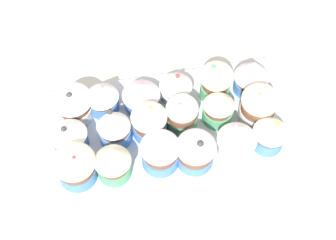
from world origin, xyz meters
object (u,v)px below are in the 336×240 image
at_px(cupcake_8, 149,121).
at_px(cupcake_13, 102,96).
at_px(cupcake_2, 160,152).
at_px(cupcake_9, 182,113).
at_px(baking_tray, 168,131).
at_px(cupcake_3, 196,150).
at_px(cupcake_12, 73,104).
at_px(cupcake_7, 114,125).
at_px(cupcake_6, 69,137).
at_px(cupcake_15, 176,86).
at_px(cupcake_1, 113,160).
at_px(cupcake_16, 216,81).
at_px(cupcake_17, 252,76).
at_px(cupcake_10, 219,106).
at_px(cupcake_4, 237,138).
at_px(cupcake_0, 75,165).
at_px(cupcake_5, 270,133).
at_px(cupcake_11, 259,105).

bearing_deg(cupcake_8, cupcake_13, 137.73).
relative_size(cupcake_2, cupcake_9, 0.91).
distance_m(cupcake_9, cupcake_13, 0.14).
xyz_separation_m(baking_tray, cupcake_8, (-0.03, 0.00, 0.04)).
relative_size(cupcake_3, cupcake_12, 1.00).
xyz_separation_m(cupcake_3, cupcake_7, (-0.12, 0.07, 0.00)).
bearing_deg(cupcake_3, cupcake_9, 95.40).
bearing_deg(cupcake_6, cupcake_13, 48.29).
bearing_deg(cupcake_15, cupcake_1, -134.56).
height_order(cupcake_1, cupcake_16, cupcake_1).
height_order(cupcake_16, cupcake_17, cupcake_16).
relative_size(cupcake_6, cupcake_10, 1.02).
bearing_deg(cupcake_8, cupcake_15, 47.88).
height_order(cupcake_6, cupcake_9, cupcake_6).
distance_m(cupcake_2, cupcake_4, 0.13).
distance_m(cupcake_4, cupcake_9, 0.10).
distance_m(cupcake_4, cupcake_13, 0.24).
distance_m(cupcake_8, cupcake_16, 0.14).
relative_size(baking_tray, cupcake_13, 5.82).
bearing_deg(cupcake_10, cupcake_15, 136.01).
xyz_separation_m(cupcake_12, cupcake_16, (0.25, -0.00, 0.01)).
distance_m(baking_tray, cupcake_2, 0.08).
distance_m(cupcake_2, cupcake_6, 0.15).
relative_size(baking_tray, cupcake_3, 6.32).
bearing_deg(cupcake_15, cupcake_0, -146.26).
distance_m(cupcake_4, cupcake_16, 0.12).
xyz_separation_m(cupcake_5, cupcake_9, (-0.13, 0.07, -0.00)).
bearing_deg(cupcake_1, cupcake_13, 90.81).
relative_size(cupcake_3, cupcake_6, 0.93).
bearing_deg(cupcake_12, cupcake_6, -101.08).
relative_size(cupcake_3, cupcake_4, 0.88).
bearing_deg(cupcake_17, cupcake_8, -163.87).
height_order(cupcake_11, cupcake_13, cupcake_11).
distance_m(baking_tray, cupcake_5, 0.17).
xyz_separation_m(cupcake_2, cupcake_6, (-0.14, 0.05, 0.00)).
distance_m(cupcake_0, cupcake_17, 0.34).
xyz_separation_m(cupcake_3, cupcake_10, (0.06, 0.07, 0.00)).
height_order(baking_tray, cupcake_6, cupcake_6).
bearing_deg(cupcake_10, cupcake_5, -43.68).
distance_m(cupcake_11, cupcake_16, 0.09).
bearing_deg(cupcake_13, cupcake_3, -44.69).
bearing_deg(cupcake_17, cupcake_1, -155.30).
xyz_separation_m(cupcake_7, cupcake_16, (0.19, 0.05, 0.00)).
xyz_separation_m(cupcake_4, cupcake_9, (-0.08, 0.07, -0.00)).
bearing_deg(cupcake_1, cupcake_17, 24.70).
xyz_separation_m(cupcake_2, cupcake_8, (-0.01, 0.06, -0.00)).
bearing_deg(cupcake_3, cupcake_5, 3.18).
distance_m(cupcake_3, cupcake_12, 0.22).
xyz_separation_m(cupcake_0, cupcake_3, (0.19, -0.01, -0.00)).
bearing_deg(cupcake_9, cupcake_12, 162.85).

